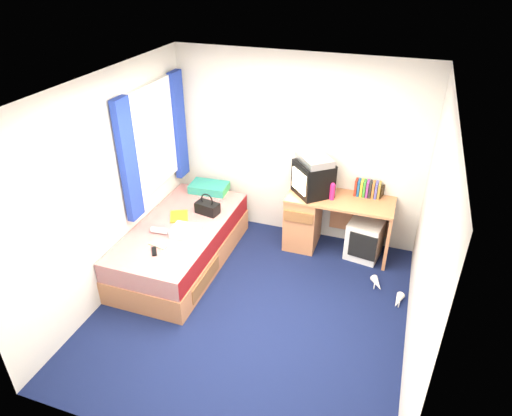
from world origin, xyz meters
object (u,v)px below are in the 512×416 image
(storage_cube, at_px, (364,239))
(remote_control, at_px, (154,251))
(desk, at_px, (317,218))
(colour_swatch_fan, at_px, (158,245))
(pillow, at_px, (209,188))
(magazine, at_px, (179,216))
(aerosol_can, at_px, (334,187))
(water_bottle, at_px, (160,231))
(pink_water_bottle, at_px, (332,192))
(white_heels, at_px, (387,292))
(vcr, at_px, (315,159))
(crt_tv, at_px, (313,178))
(picture_frame, at_px, (382,192))
(towel, at_px, (185,231))
(handbag, at_px, (207,207))
(bed, at_px, (182,244))

(storage_cube, relative_size, remote_control, 3.10)
(desk, xyz_separation_m, colour_swatch_fan, (-1.50, -1.38, 0.14))
(pillow, bearing_deg, magazine, -95.62)
(desk, height_order, remote_control, desk)
(aerosol_can, bearing_deg, water_bottle, -145.70)
(pink_water_bottle, bearing_deg, pillow, 177.85)
(white_heels, bearing_deg, pillow, 164.05)
(vcr, xyz_separation_m, remote_control, (-1.40, -1.50, -0.66))
(storage_cube, relative_size, crt_tv, 0.87)
(desk, xyz_separation_m, picture_frame, (0.74, 0.20, 0.41))
(crt_tv, height_order, towel, crt_tv)
(crt_tv, distance_m, magazine, 1.71)
(aerosol_can, bearing_deg, magazine, -154.98)
(pink_water_bottle, bearing_deg, handbag, -161.75)
(pink_water_bottle, height_order, white_heels, pink_water_bottle)
(bed, xyz_separation_m, water_bottle, (-0.13, -0.23, 0.31))
(desk, xyz_separation_m, white_heels, (0.99, -0.71, -0.37))
(picture_frame, distance_m, colour_swatch_fan, 2.76)
(pillow, bearing_deg, aerosol_can, 2.43)
(pink_water_bottle, xyz_separation_m, white_heels, (0.82, -0.65, -0.81))
(remote_control, height_order, white_heels, remote_control)
(picture_frame, relative_size, water_bottle, 0.70)
(aerosol_can, distance_m, colour_swatch_fan, 2.23)
(colour_swatch_fan, bearing_deg, magazine, 95.71)
(water_bottle, height_order, white_heels, water_bottle)
(magazine, xyz_separation_m, white_heels, (2.56, 0.03, -0.51))
(crt_tv, bearing_deg, towel, -91.59)
(pillow, xyz_separation_m, storage_cube, (2.12, -0.03, -0.35))
(towel, bearing_deg, pink_water_bottle, 34.14)
(aerosol_can, relative_size, colour_swatch_fan, 0.89)
(picture_frame, xyz_separation_m, aerosol_can, (-0.57, -0.13, 0.03))
(vcr, bearing_deg, handbag, -104.81)
(crt_tv, xyz_separation_m, colour_swatch_fan, (-1.42, -1.38, -0.41))
(desk, bearing_deg, handbag, -157.02)
(towel, height_order, magazine, towel)
(pink_water_bottle, xyz_separation_m, handbag, (-1.45, -0.48, -0.23))
(remote_control, relative_size, white_heels, 0.35)
(bed, distance_m, pillow, 0.96)
(desk, distance_m, vcr, 0.81)
(aerosol_can, bearing_deg, pink_water_bottle, -87.91)
(handbag, height_order, colour_swatch_fan, handbag)
(desk, distance_m, aerosol_can, 0.48)
(bed, distance_m, crt_tv, 1.80)
(desk, distance_m, remote_control, 2.10)
(handbag, xyz_separation_m, magazine, (-0.29, -0.20, -0.07))
(bed, xyz_separation_m, aerosol_can, (1.64, 0.98, 0.58))
(water_bottle, distance_m, white_heels, 2.69)
(pink_water_bottle, relative_size, colour_swatch_fan, 0.89)
(remote_control, bearing_deg, water_bottle, 76.35)
(crt_tv, distance_m, colour_swatch_fan, 2.02)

